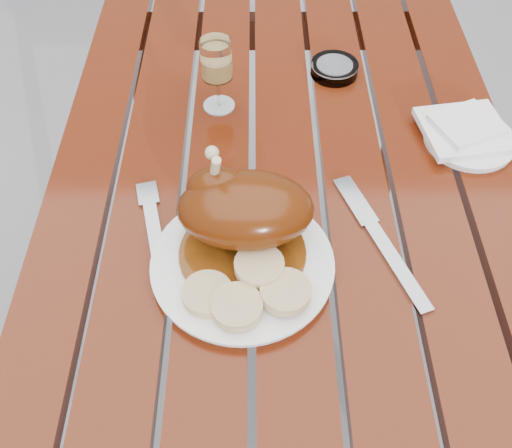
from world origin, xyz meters
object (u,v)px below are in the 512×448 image
at_px(dinner_plate, 243,265).
at_px(ashtray, 334,69).
at_px(side_plate, 469,139).
at_px(table, 279,290).
at_px(wine_glass, 217,76).

xyz_separation_m(dinner_plate, ashtray, (0.18, 0.47, 0.00)).
bearing_deg(side_plate, dinner_plate, -145.77).
bearing_deg(table, side_plate, 12.37).
xyz_separation_m(table, dinner_plate, (-0.07, -0.20, 0.38)).
xyz_separation_m(wine_glass, ashtray, (0.23, 0.10, -0.06)).
bearing_deg(ashtray, table, -111.14).
relative_size(side_plate, ashtray, 1.71).
relative_size(dinner_plate, side_plate, 1.67).
relative_size(table, wine_glass, 8.59).
bearing_deg(wine_glass, ashtray, 24.03).
bearing_deg(table, wine_glass, 125.03).
relative_size(table, dinner_plate, 4.45).
bearing_deg(wine_glass, dinner_plate, -82.52).
bearing_deg(ashtray, dinner_plate, -110.56).
bearing_deg(dinner_plate, ashtray, 69.44).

